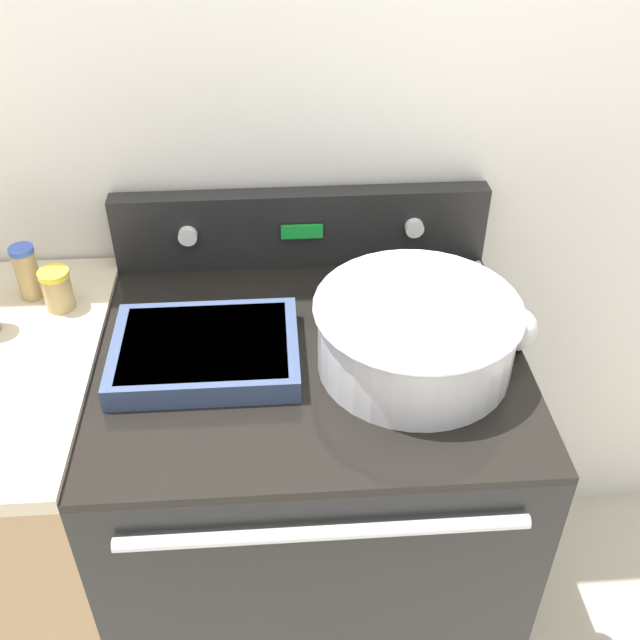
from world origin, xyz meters
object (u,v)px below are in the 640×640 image
at_px(ladle, 514,326).
at_px(spice_jar_yellow_cap, 57,289).
at_px(spice_jar_blue_cap, 27,272).
at_px(mixing_bowl, 416,331).
at_px(casserole_dish, 205,350).

distance_m(ladle, spice_jar_yellow_cap, 0.90).
height_order(spice_jar_yellow_cap, spice_jar_blue_cap, spice_jar_blue_cap).
relative_size(spice_jar_yellow_cap, spice_jar_blue_cap, 0.74).
xyz_separation_m(mixing_bowl, spice_jar_yellow_cap, (-0.69, 0.21, -0.02)).
bearing_deg(spice_jar_blue_cap, mixing_bowl, -18.95).
bearing_deg(ladle, spice_jar_blue_cap, 167.84).
xyz_separation_m(mixing_bowl, ladle, (0.20, 0.05, -0.04)).
relative_size(mixing_bowl, spice_jar_blue_cap, 3.20).
xyz_separation_m(mixing_bowl, spice_jar_blue_cap, (-0.75, 0.26, -0.01)).
bearing_deg(mixing_bowl, casserole_dish, 174.44).
bearing_deg(spice_jar_yellow_cap, spice_jar_blue_cap, 146.28).
distance_m(casserole_dish, ladle, 0.59).
bearing_deg(mixing_bowl, spice_jar_blue_cap, 161.05).
bearing_deg(ladle, mixing_bowl, -165.21).
xyz_separation_m(ladle, spice_jar_blue_cap, (-0.95, 0.21, 0.03)).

